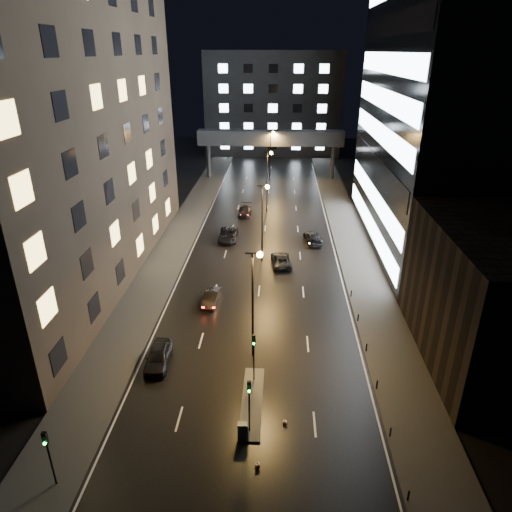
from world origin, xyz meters
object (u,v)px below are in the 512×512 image
Objects in this scene: car_away_a at (158,356)px; car_away_d at (245,211)px; car_away_b at (211,298)px; car_away_c at (228,235)px; utility_cabinet at (243,431)px; car_toward_b at (313,237)px; car_toward_a at (281,260)px.

car_away_a reaches higher than car_away_d.
car_away_a is 0.95× the size of car_away_d.
car_away_c is at bearing 96.08° from car_away_b.
car_away_c is 4.25× the size of utility_cabinet.
utility_cabinet is at bearing 71.08° from car_toward_b.
car_toward_b reaches higher than car_toward_a.
utility_cabinet is (7.97, -8.01, -0.02)m from car_away_a.
car_away_c is at bearing -52.87° from car_toward_a.
car_away_b is 12.56m from car_toward_a.
car_away_d is 15.34m from car_toward_b.
car_away_c is 12.11m from car_toward_b.
car_away_d is 47.80m from utility_cabinet.
car_away_c is 11.06m from car_toward_a.
car_away_c reaches higher than car_away_d.
car_toward_b is 3.94× the size of utility_cabinet.
car_away_d reaches higher than car_away_b.
car_away_a is 0.94× the size of car_toward_b.
car_away_b is at bearing 103.88° from utility_cabinet.
utility_cabinet is (-2.58, -28.74, 0.10)m from car_toward_a.
car_away_c is at bearing 81.41° from car_away_a.
car_away_a is 28.88m from car_away_c.
utility_cabinet is at bearing -83.01° from car_away_c.
car_away_b is at bearing 48.16° from car_toward_b.
car_away_b is at bearing -91.40° from car_away_d.
car_away_c is 11.07m from car_away_d.
car_toward_a is 28.86m from utility_cabinet.
car_toward_b reaches higher than car_away_b.
car_away_c is 1.08× the size of car_toward_b.
car_away_c reaches higher than car_away_b.
utility_cabinet reaches higher than car_away_b.
car_toward_a is (5.97, -18.94, -0.04)m from car_away_d.
utility_cabinet is at bearing 78.32° from car_toward_a.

